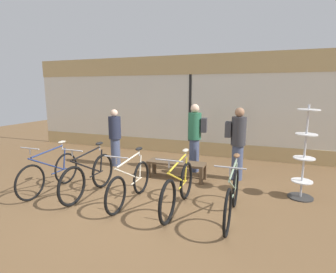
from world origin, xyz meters
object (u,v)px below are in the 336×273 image
bicycle_left (89,176)px  bicycle_right (178,188)px  bicycle_far_left (50,173)px  bicycle_far_right (232,196)px  display_bench (176,165)px  accessory_rack (304,161)px  customer_by_window (237,141)px  bicycle_center (130,183)px  customer_near_rack (115,137)px  customer_mid_floor (195,136)px

bicycle_left → bicycle_right: 1.90m
bicycle_far_left → bicycle_far_right: (3.77, 0.10, 0.00)m
display_bench → bicycle_right: bearing=-70.1°
bicycle_left → bicycle_far_right: 2.85m
bicycle_far_right → accessory_rack: bearing=48.6°
bicycle_right → display_bench: 1.65m
customer_by_window → bicycle_right: bearing=-111.9°
bicycle_center → bicycle_left: bearing=179.0°
bicycle_far_right → customer_by_window: 2.09m
customer_near_rack → bicycle_left: bearing=-72.8°
bicycle_left → bicycle_right: bicycle_left is taller
customer_near_rack → bicycle_center: bearing=-52.4°
bicycle_right → customer_by_window: 2.22m
bicycle_left → display_bench: bearing=49.8°
customer_near_rack → customer_by_window: bearing=-0.1°
bicycle_left → customer_mid_floor: 2.86m
customer_mid_floor → bicycle_far_left: bearing=-136.7°
accessory_rack → customer_near_rack: bearing=171.8°
display_bench → customer_near_rack: customer_near_rack is taller
customer_by_window → bicycle_far_right: bearing=-85.8°
bicycle_far_left → customer_by_window: size_ratio=0.98×
bicycle_far_left → bicycle_left: 0.92m
bicycle_right → accessory_rack: size_ratio=0.96×
bicycle_far_right → bicycle_center: bearing=-179.2°
bicycle_center → customer_by_window: size_ratio=0.97×
bicycle_far_left → accessory_rack: 5.18m
bicycle_right → bicycle_far_right: 0.95m
bicycle_left → accessory_rack: accessory_rack is taller
display_bench → bicycle_center: bearing=-103.7°
bicycle_center → bicycle_far_right: (1.90, 0.03, 0.02)m
customer_by_window → bicycle_far_left: bearing=-149.7°
customer_mid_floor → accessory_rack: bearing=-21.0°
bicycle_left → customer_by_window: customer_by_window is taller
bicycle_left → customer_near_rack: bearing=107.2°
bicycle_center → bicycle_far_right: 1.90m
bicycle_far_right → bicycle_left: bearing=-179.8°
bicycle_far_left → bicycle_far_right: 3.77m
bicycle_far_right → display_bench: bicycle_far_right is taller
customer_near_rack → customer_by_window: size_ratio=0.92×
bicycle_far_left → customer_near_rack: customer_near_rack is taller
bicycle_far_right → accessory_rack: 1.84m
bicycle_right → bicycle_far_right: bicycle_right is taller
bicycle_right → accessory_rack: 2.55m
display_bench → customer_near_rack: 2.07m
bicycle_center → bicycle_far_right: size_ratio=0.94×
bicycle_left → bicycle_center: (0.95, -0.02, -0.03)m
customer_by_window → customer_near_rack: bearing=179.9°
display_bench → customer_by_window: bearing=18.0°
customer_near_rack → customer_mid_floor: customer_mid_floor is taller
bicycle_far_left → display_bench: (2.26, 1.67, -0.06)m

